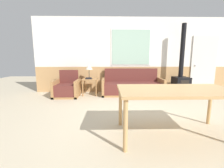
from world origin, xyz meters
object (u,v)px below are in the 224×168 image
armchair (67,89)px  wood_stove (181,77)px  couch (132,87)px  side_table (90,82)px  table_lamp (89,67)px  dining_table (177,93)px

armchair → wood_stove: size_ratio=0.36×
couch → side_table: size_ratio=3.71×
armchair → table_lamp: 1.02m
dining_table → armchair: bearing=132.5°
couch → armchair: couch is taller
table_lamp → wood_stove: wood_stove is taller
couch → side_table: couch is taller
side_table → dining_table: bearing=-59.4°
table_lamp → armchair: bearing=-156.5°
table_lamp → dining_table: bearing=-59.7°
side_table → wood_stove: wood_stove is taller
dining_table → wood_stove: size_ratio=0.75×
couch → armchair: 2.19m
armchair → couch: bearing=-6.6°
side_table → couch: bearing=1.1°
armchair → dining_table: armchair is taller
armchair → side_table: size_ratio=1.52×
side_table → table_lamp: table_lamp is taller
side_table → table_lamp: bearing=112.7°
dining_table → wood_stove: 3.18m
armchair → table_lamp: size_ratio=1.70×
side_table → table_lamp: size_ratio=1.12×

